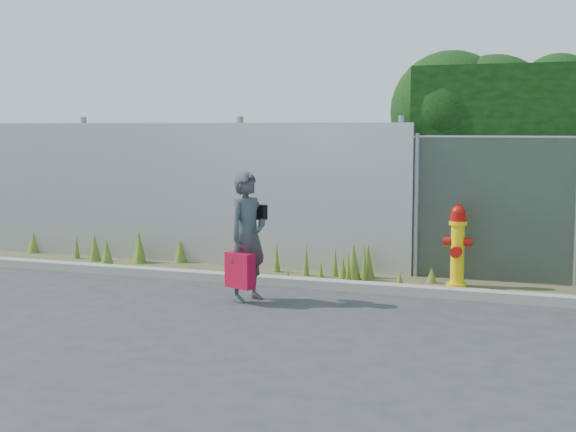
{
  "coord_description": "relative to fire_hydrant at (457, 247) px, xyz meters",
  "views": [
    {
      "loc": [
        3.17,
        -8.2,
        2.13
      ],
      "look_at": [
        -0.3,
        1.4,
        1.0
      ],
      "focal_mm": 50.0,
      "sensor_mm": 36.0,
      "label": 1
    }
  ],
  "objects": [
    {
      "name": "black_shoulder_bag",
      "position": [
        -2.27,
        -1.49,
        0.53
      ],
      "size": [
        0.25,
        0.1,
        0.19
      ],
      "rotation": [
        0.0,
        0.0,
        -0.19
      ],
      "color": "black"
    },
    {
      "name": "red_tote_bag",
      "position": [
        -2.34,
        -1.89,
        -0.14
      ],
      "size": [
        0.39,
        0.14,
        0.51
      ],
      "rotation": [
        0.0,
        0.0,
        -0.38
      ],
      "color": "#A1092A"
    },
    {
      "name": "curb",
      "position": [
        -1.71,
        -0.69,
        -0.49
      ],
      "size": [
        16.0,
        0.22,
        0.12
      ],
      "primitive_type": "cube",
      "color": "gray",
      "rests_on": "ground"
    },
    {
      "name": "woman",
      "position": [
        -2.31,
        -1.69,
        0.25
      ],
      "size": [
        0.58,
        0.69,
        1.6
      ],
      "primitive_type": "imported",
      "rotation": [
        0.0,
        0.0,
        1.17
      ],
      "color": "#106768",
      "rests_on": "ground"
    },
    {
      "name": "corrugated_fence",
      "position": [
        -4.95,
        0.52,
        0.55
      ],
      "size": [
        8.5,
        0.21,
        2.3
      ],
      "color": "#B8B9C0",
      "rests_on": "ground"
    },
    {
      "name": "weed_strip",
      "position": [
        -2.0,
        -0.0,
        -0.42
      ],
      "size": [
        16.0,
        1.27,
        0.54
      ],
      "color": "#4A442A",
      "rests_on": "ground"
    },
    {
      "name": "ground",
      "position": [
        -1.71,
        -2.49,
        -0.55
      ],
      "size": [
        80.0,
        80.0,
        0.0
      ],
      "primitive_type": "plane",
      "color": "#313234",
      "rests_on": "ground"
    },
    {
      "name": "fire_hydrant",
      "position": [
        0.0,
        0.0,
        0.0
      ],
      "size": [
        0.38,
        0.34,
        1.13
      ],
      "rotation": [
        0.0,
        0.0,
        0.02
      ],
      "color": "yellow",
      "rests_on": "ground"
    }
  ]
}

